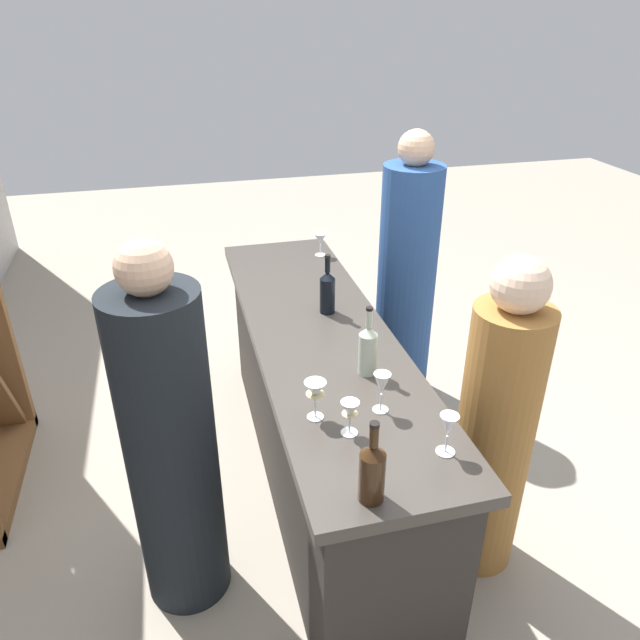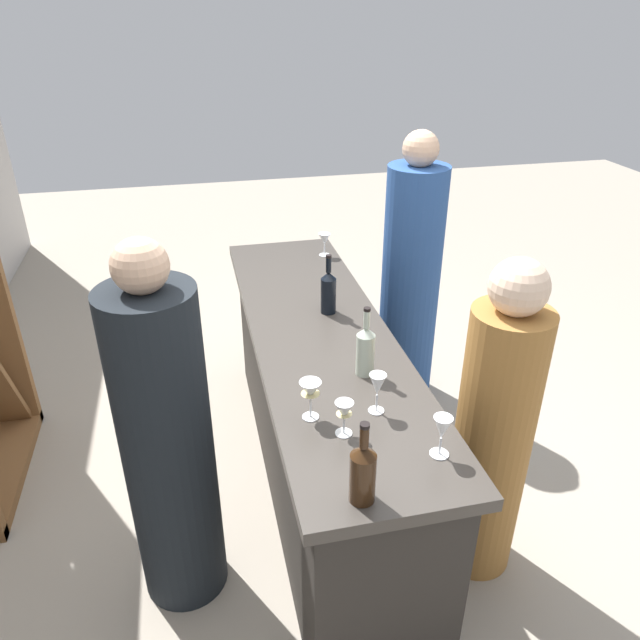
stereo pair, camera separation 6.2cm
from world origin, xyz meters
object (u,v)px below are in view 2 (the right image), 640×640
at_px(wine_bottle_leftmost_amber_brown, 363,472).
at_px(person_left_guest, 493,436).
at_px(wine_glass_far_left, 344,413).
at_px(wine_glass_far_center, 310,392).
at_px(person_center_guest, 410,282).
at_px(wine_bottle_second_left_clear_pale, 365,349).
at_px(wine_glass_near_center, 442,429).
at_px(wine_bottle_center_near_black, 328,291).
at_px(wine_glass_near_right, 377,386).
at_px(wine_glass_near_left, 324,240).
at_px(person_right_guest, 168,448).

relative_size(wine_bottle_leftmost_amber_brown, person_left_guest, 0.19).
xyz_separation_m(wine_bottle_leftmost_amber_brown, wine_glass_far_left, (0.31, -0.03, -0.02)).
xyz_separation_m(wine_glass_far_center, person_center_guest, (1.32, -0.88, -0.26)).
height_order(wine_bottle_leftmost_amber_brown, wine_bottle_second_left_clear_pale, wine_bottle_second_left_clear_pale).
bearing_deg(wine_bottle_second_left_clear_pale, person_left_guest, -114.61).
height_order(wine_bottle_leftmost_amber_brown, wine_glass_far_left, wine_bottle_leftmost_amber_brown).
relative_size(wine_glass_near_center, person_left_guest, 0.10).
relative_size(wine_glass_far_left, wine_glass_far_center, 0.87).
xyz_separation_m(wine_bottle_center_near_black, wine_glass_near_right, (-0.80, 0.01, -0.00)).
distance_m(wine_bottle_center_near_black, wine_glass_near_center, 1.08).
bearing_deg(wine_glass_far_center, wine_bottle_center_near_black, -17.88).
bearing_deg(wine_bottle_second_left_clear_pale, wine_bottle_center_near_black, 1.83).
relative_size(wine_bottle_leftmost_amber_brown, wine_glass_near_left, 2.10).
bearing_deg(person_left_guest, person_center_guest, -109.26).
relative_size(wine_bottle_second_left_clear_pale, wine_glass_far_center, 1.93).
bearing_deg(person_right_guest, wine_bottle_second_left_clear_pale, 24.51).
xyz_separation_m(wine_glass_near_center, wine_glass_far_center, (0.29, 0.37, 0.01)).
height_order(wine_glass_far_center, person_left_guest, person_left_guest).
height_order(wine_bottle_second_left_clear_pale, wine_glass_near_center, wine_bottle_second_left_clear_pale).
bearing_deg(person_center_guest, wine_glass_far_center, 56.19).
bearing_deg(wine_glass_far_left, wine_glass_near_left, -10.83).
height_order(wine_bottle_leftmost_amber_brown, wine_glass_far_center, wine_bottle_leftmost_amber_brown).
bearing_deg(wine_glass_far_left, wine_glass_far_center, 38.78).
relative_size(wine_glass_far_center, person_center_guest, 0.09).
relative_size(wine_glass_near_center, wine_glass_far_left, 1.14).
xyz_separation_m(wine_bottle_second_left_clear_pale, wine_glass_near_right, (-0.25, 0.03, -0.00)).
height_order(wine_glass_near_center, person_center_guest, person_center_guest).
relative_size(wine_bottle_center_near_black, person_center_guest, 0.18).
relative_size(wine_bottle_second_left_clear_pale, person_center_guest, 0.18).
relative_size(wine_bottle_center_near_black, person_right_guest, 0.19).
height_order(wine_glass_far_left, person_left_guest, person_left_guest).
height_order(wine_bottle_center_near_black, wine_glass_near_left, wine_bottle_center_near_black).
relative_size(wine_bottle_leftmost_amber_brown, wine_glass_near_right, 1.78).
xyz_separation_m(wine_bottle_center_near_black, person_left_guest, (-0.77, -0.50, -0.34)).
height_order(wine_glass_near_center, person_right_guest, person_right_guest).
relative_size(wine_bottle_leftmost_amber_brown, wine_glass_far_center, 1.85).
relative_size(wine_glass_near_left, person_left_guest, 0.09).
bearing_deg(wine_glass_far_center, wine_glass_near_right, -94.07).
bearing_deg(wine_glass_near_left, person_left_guest, -166.57).
xyz_separation_m(wine_bottle_second_left_clear_pale, wine_glass_far_center, (-0.23, 0.27, -0.00)).
xyz_separation_m(wine_glass_near_center, person_center_guest, (1.61, -0.51, -0.25)).
bearing_deg(wine_glass_near_center, wine_bottle_leftmost_amber_brown, 113.84).
distance_m(wine_bottle_center_near_black, person_center_guest, 0.87).
height_order(wine_glass_near_right, wine_glass_far_center, wine_glass_near_right).
height_order(wine_glass_near_center, person_left_guest, person_left_guest).
bearing_deg(person_right_guest, wine_glass_near_left, 74.97).
xyz_separation_m(wine_glass_far_center, person_left_guest, (0.01, -0.75, -0.34)).
bearing_deg(person_right_guest, wine_glass_near_center, -7.32).
distance_m(wine_glass_far_center, person_left_guest, 0.83).
bearing_deg(wine_bottle_second_left_clear_pale, person_center_guest, -29.27).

